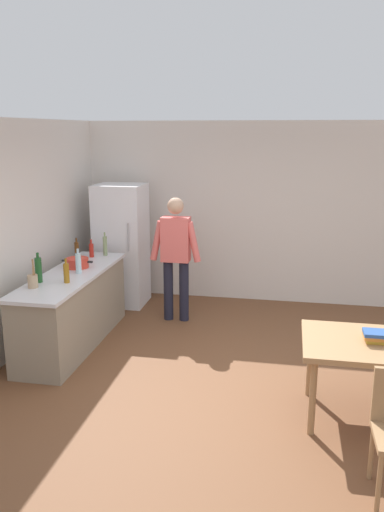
{
  "coord_description": "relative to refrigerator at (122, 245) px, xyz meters",
  "views": [
    {
      "loc": [
        0.54,
        -4.77,
        2.57
      ],
      "look_at": [
        -0.56,
        0.96,
        1.14
      ],
      "focal_mm": 36.3,
      "sensor_mm": 36.0,
      "label": 1
    }
  ],
  "objects": [
    {
      "name": "bottle_vinegar_tall",
      "position": [
        -0.01,
        -0.66,
        0.14
      ],
      "size": [
        0.06,
        0.06,
        0.32
      ],
      "color": "gray",
      "rests_on": "kitchen_counter"
    },
    {
      "name": "utensil_jar",
      "position": [
        -0.27,
        -2.21,
        0.08
      ],
      "size": [
        0.11,
        0.11,
        0.32
      ],
      "color": "tan",
      "rests_on": "kitchen_counter"
    },
    {
      "name": "bottle_oil_amber",
      "position": [
        0.02,
        -1.97,
        0.12
      ],
      "size": [
        0.06,
        0.06,
        0.28
      ],
      "color": "#996619",
      "rests_on": "kitchen_counter"
    },
    {
      "name": "book_stack",
      "position": [
        3.24,
        -2.69,
        -0.1
      ],
      "size": [
        0.23,
        0.23,
        0.1
      ],
      "color": "gold",
      "rests_on": "dining_table"
    },
    {
      "name": "bottle_beer_brown",
      "position": [
        -0.36,
        -0.81,
        0.11
      ],
      "size": [
        0.06,
        0.06,
        0.26
      ],
      "color": "#5B3314",
      "rests_on": "kitchen_counter"
    },
    {
      "name": "bottle_sauce_red",
      "position": [
        -0.16,
        -0.79,
        0.1
      ],
      "size": [
        0.06,
        0.06,
        0.24
      ],
      "color": "#B22319",
      "rests_on": "kitchen_counter"
    },
    {
      "name": "wall_back",
      "position": [
        1.9,
        0.6,
        0.45
      ],
      "size": [
        6.4,
        0.12,
        2.7
      ],
      "primitive_type": "cube",
      "color": "silver",
      "rests_on": "ground_plane"
    },
    {
      "name": "person",
      "position": [
        0.95,
        -0.55,
        0.08
      ],
      "size": [
        0.7,
        0.22,
        1.7
      ],
      "color": "#1E1E2D",
      "rests_on": "ground_plane"
    },
    {
      "name": "dining_table",
      "position": [
        3.3,
        -2.7,
        -0.23
      ],
      "size": [
        1.4,
        0.9,
        0.75
      ],
      "color": "#9E754C",
      "rests_on": "ground_plane"
    },
    {
      "name": "ground_plane",
      "position": [
        1.9,
        -2.4,
        -0.9
      ],
      "size": [
        14.0,
        14.0,
        0.0
      ],
      "primitive_type": "plane",
      "color": "brown"
    },
    {
      "name": "refrigerator",
      "position": [
        0.0,
        0.0,
        0.0
      ],
      "size": [
        0.7,
        0.67,
        1.8
      ],
      "color": "white",
      "rests_on": "ground_plane"
    },
    {
      "name": "kitchen_counter",
      "position": [
        -0.1,
        -1.6,
        -0.45
      ],
      "size": [
        0.64,
        2.2,
        0.9
      ],
      "color": "gray",
      "rests_on": "ground_plane"
    },
    {
      "name": "bottle_water_clear",
      "position": [
        -0.01,
        -1.58,
        0.13
      ],
      "size": [
        0.07,
        0.07,
        0.3
      ],
      "color": "silver",
      "rests_on": "kitchen_counter"
    },
    {
      "name": "cooking_pot",
      "position": [
        -0.13,
        -1.33,
        0.06
      ],
      "size": [
        0.4,
        0.28,
        0.12
      ],
      "color": "red",
      "rests_on": "kitchen_counter"
    },
    {
      "name": "bottle_wine_green",
      "position": [
        -0.3,
        -2.01,
        0.15
      ],
      "size": [
        0.08,
        0.08,
        0.34
      ],
      "color": "#1E5123",
      "rests_on": "kitchen_counter"
    }
  ]
}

